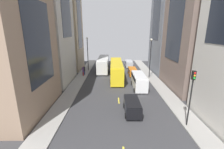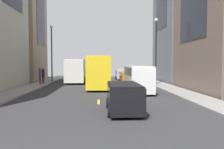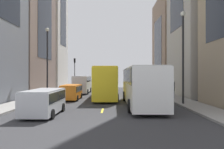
{
  "view_description": "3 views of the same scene",
  "coord_description": "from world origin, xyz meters",
  "px_view_note": "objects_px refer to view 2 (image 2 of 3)",
  "views": [
    {
      "loc": [
        -1.0,
        -31.45,
        9.85
      ],
      "look_at": [
        -0.98,
        -2.98,
        1.9
      ],
      "focal_mm": 24.78,
      "sensor_mm": 36.0,
      "label": 1
    },
    {
      "loc": [
        0.11,
        -27.15,
        2.88
      ],
      "look_at": [
        1.58,
        0.43,
        1.46
      ],
      "focal_mm": 36.4,
      "sensor_mm": 36.0,
      "label": 2
    },
    {
      "loc": [
        -0.81,
        26.78,
        2.7
      ],
      "look_at": [
        -0.69,
        1.43,
        2.79
      ],
      "focal_mm": 34.33,
      "sensor_mm": 36.0,
      "label": 3
    }
  ],
  "objects_px": {
    "car_silver_2": "(121,74)",
    "car_black_1": "(124,95)",
    "pedestrian_walking_far": "(40,75)",
    "delivery_van_white": "(138,77)",
    "city_bus_white": "(78,69)",
    "pedestrian_crossing_mid": "(43,75)",
    "car_orange_0": "(127,77)",
    "streetcar_yellow": "(99,69)"
  },
  "relations": [
    {
      "from": "delivery_van_white",
      "to": "pedestrian_walking_far",
      "type": "xyz_separation_m",
      "value": [
        -11.31,
        7.41,
        -0.17
      ]
    },
    {
      "from": "pedestrian_walking_far",
      "to": "pedestrian_crossing_mid",
      "type": "relative_size",
      "value": 1.05
    },
    {
      "from": "streetcar_yellow",
      "to": "pedestrian_crossing_mid",
      "type": "relative_size",
      "value": 5.89
    },
    {
      "from": "streetcar_yellow",
      "to": "pedestrian_walking_far",
      "type": "relative_size",
      "value": 5.6
    },
    {
      "from": "car_black_1",
      "to": "city_bus_white",
      "type": "bearing_deg",
      "value": 102.31
    },
    {
      "from": "city_bus_white",
      "to": "car_black_1",
      "type": "distance_m",
      "value": 22.46
    },
    {
      "from": "streetcar_yellow",
      "to": "car_orange_0",
      "type": "relative_size",
      "value": 2.8
    },
    {
      "from": "streetcar_yellow",
      "to": "car_black_1",
      "type": "bearing_deg",
      "value": -84.03
    },
    {
      "from": "delivery_van_white",
      "to": "car_orange_0",
      "type": "relative_size",
      "value": 1.38
    },
    {
      "from": "city_bus_white",
      "to": "pedestrian_crossing_mid",
      "type": "xyz_separation_m",
      "value": [
        -4.13,
        -4.62,
        -0.73
      ]
    },
    {
      "from": "delivery_van_white",
      "to": "pedestrian_walking_far",
      "type": "height_order",
      "value": "delivery_van_white"
    },
    {
      "from": "streetcar_yellow",
      "to": "car_silver_2",
      "type": "relative_size",
      "value": 2.75
    },
    {
      "from": "car_orange_0",
      "to": "city_bus_white",
      "type": "bearing_deg",
      "value": 146.34
    },
    {
      "from": "car_orange_0",
      "to": "car_black_1",
      "type": "xyz_separation_m",
      "value": [
        -2.26,
        -17.23,
        0.02
      ]
    },
    {
      "from": "delivery_van_white",
      "to": "car_black_1",
      "type": "bearing_deg",
      "value": -104.76
    },
    {
      "from": "city_bus_white",
      "to": "car_black_1",
      "type": "height_order",
      "value": "city_bus_white"
    },
    {
      "from": "car_orange_0",
      "to": "car_silver_2",
      "type": "height_order",
      "value": "car_silver_2"
    },
    {
      "from": "car_black_1",
      "to": "pedestrian_walking_far",
      "type": "distance_m",
      "value": 18.49
    },
    {
      "from": "car_orange_0",
      "to": "pedestrian_walking_far",
      "type": "relative_size",
      "value": 2.0
    },
    {
      "from": "car_black_1",
      "to": "pedestrian_walking_far",
      "type": "bearing_deg",
      "value": 119.17
    },
    {
      "from": "car_orange_0",
      "to": "pedestrian_crossing_mid",
      "type": "xyz_separation_m",
      "value": [
        -11.17,
        0.07,
        0.31
      ]
    },
    {
      "from": "city_bus_white",
      "to": "streetcar_yellow",
      "type": "bearing_deg",
      "value": -65.39
    },
    {
      "from": "car_black_1",
      "to": "pedestrian_crossing_mid",
      "type": "distance_m",
      "value": 19.46
    },
    {
      "from": "city_bus_white",
      "to": "pedestrian_walking_far",
      "type": "distance_m",
      "value": 7.19
    },
    {
      "from": "car_silver_2",
      "to": "car_black_1",
      "type": "bearing_deg",
      "value": -95.14
    },
    {
      "from": "streetcar_yellow",
      "to": "car_silver_2",
      "type": "xyz_separation_m",
      "value": [
        3.92,
        11.41,
        -1.11
      ]
    },
    {
      "from": "car_silver_2",
      "to": "delivery_van_white",
      "type": "bearing_deg",
      "value": -90.2
    },
    {
      "from": "car_black_1",
      "to": "car_silver_2",
      "type": "xyz_separation_m",
      "value": [
        2.36,
        26.29,
        0.03
      ]
    },
    {
      "from": "car_black_1",
      "to": "pedestrian_crossing_mid",
      "type": "bearing_deg",
      "value": 117.26
    },
    {
      "from": "streetcar_yellow",
      "to": "pedestrian_walking_far",
      "type": "xyz_separation_m",
      "value": [
        -7.46,
        1.27,
        -0.78
      ]
    },
    {
      "from": "city_bus_white",
      "to": "car_black_1",
      "type": "relative_size",
      "value": 2.72
    },
    {
      "from": "car_silver_2",
      "to": "pedestrian_crossing_mid",
      "type": "relative_size",
      "value": 2.14
    },
    {
      "from": "city_bus_white",
      "to": "car_silver_2",
      "type": "relative_size",
      "value": 2.54
    },
    {
      "from": "city_bus_white",
      "to": "delivery_van_white",
      "type": "bearing_deg",
      "value": -61.75
    },
    {
      "from": "delivery_van_white",
      "to": "car_silver_2",
      "type": "xyz_separation_m",
      "value": [
        0.06,
        17.55,
        -0.5
      ]
    },
    {
      "from": "delivery_van_white",
      "to": "car_orange_0",
      "type": "distance_m",
      "value": 8.51
    },
    {
      "from": "car_silver_2",
      "to": "pedestrian_walking_far",
      "type": "xyz_separation_m",
      "value": [
        -11.37,
        -10.14,
        0.33
      ]
    },
    {
      "from": "pedestrian_walking_far",
      "to": "delivery_van_white",
      "type": "bearing_deg",
      "value": 66.11
    },
    {
      "from": "car_silver_2",
      "to": "pedestrian_walking_far",
      "type": "distance_m",
      "value": 15.24
    },
    {
      "from": "pedestrian_crossing_mid",
      "to": "pedestrian_walking_far",
      "type": "bearing_deg",
      "value": 15.68
    },
    {
      "from": "car_orange_0",
      "to": "car_silver_2",
      "type": "xyz_separation_m",
      "value": [
        0.1,
        9.06,
        0.04
      ]
    },
    {
      "from": "delivery_van_white",
      "to": "pedestrian_crossing_mid",
      "type": "height_order",
      "value": "delivery_van_white"
    }
  ]
}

